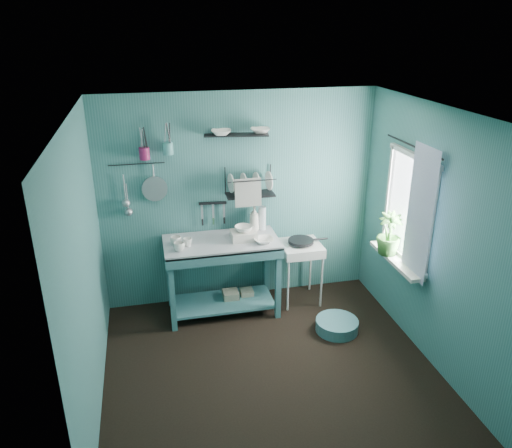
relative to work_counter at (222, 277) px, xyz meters
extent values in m
plane|color=black|center=(0.28, -1.15, -0.45)|extent=(3.20, 3.20, 0.00)
plane|color=silver|center=(0.28, -1.15, 2.05)|extent=(3.20, 3.20, 0.00)
plane|color=#316564|center=(0.28, 0.35, 0.80)|extent=(3.20, 0.00, 3.20)
plane|color=#316564|center=(0.28, -2.65, 0.80)|extent=(3.20, 0.00, 3.20)
plane|color=#316564|center=(-1.32, -1.15, 0.80)|extent=(0.00, 3.00, 3.00)
plane|color=#316564|center=(1.88, -1.15, 0.80)|extent=(0.00, 3.00, 3.00)
cube|color=#376F75|center=(0.00, 0.00, 0.00)|extent=(1.35, 0.78, 0.91)
imported|color=white|center=(-0.48, -0.16, 0.50)|extent=(0.12, 0.12, 0.10)
imported|color=white|center=(-0.38, -0.06, 0.50)|extent=(0.14, 0.14, 0.09)
imported|color=white|center=(-0.50, 0.00, 0.50)|extent=(0.17, 0.17, 0.10)
cube|color=silver|center=(0.25, -0.02, 0.50)|extent=(0.28, 0.22, 0.10)
imported|color=white|center=(0.25, -0.02, 0.59)|extent=(0.20, 0.19, 0.06)
imported|color=silver|center=(0.42, 0.20, 0.60)|extent=(0.11, 0.12, 0.30)
cylinder|color=silver|center=(0.52, 0.22, 0.59)|extent=(0.09, 0.09, 0.28)
imported|color=white|center=(0.45, -0.15, 0.48)|extent=(0.22, 0.22, 0.05)
cube|color=silver|center=(0.95, 0.05, -0.08)|extent=(0.48, 0.48, 0.75)
cylinder|color=black|center=(0.95, 0.05, 0.34)|extent=(0.30, 0.30, 0.03)
cube|color=black|center=(-0.04, 0.32, 0.79)|extent=(0.32, 0.05, 0.03)
cube|color=black|center=(0.38, 0.22, 1.05)|extent=(0.57, 0.30, 0.32)
cube|color=black|center=(0.24, 0.25, 1.58)|extent=(0.72, 0.29, 0.01)
imported|color=white|center=(0.07, 0.25, 1.59)|extent=(0.25, 0.25, 0.05)
imported|color=white|center=(0.50, 0.25, 1.60)|extent=(0.24, 0.24, 0.05)
cylinder|color=#921A4F|center=(-0.76, 0.27, 1.43)|extent=(0.11, 0.11, 0.13)
cylinder|color=teal|center=(-0.51, 0.27, 1.47)|extent=(0.11, 0.11, 0.13)
cylinder|color=#A7A9AF|center=(-0.68, 0.30, 1.02)|extent=(0.28, 0.03, 0.28)
cylinder|color=#A7A9AF|center=(-1.00, 0.31, 1.05)|extent=(0.01, 0.01, 0.30)
cylinder|color=#A7A9AF|center=(-0.98, 0.31, 0.94)|extent=(0.01, 0.01, 0.30)
cylinder|color=black|center=(-0.85, 0.32, 1.30)|extent=(0.60, 0.01, 0.01)
plane|color=white|center=(1.87, -0.70, 0.95)|extent=(0.00, 1.10, 1.10)
cube|color=silver|center=(1.78, -0.70, 0.36)|extent=(0.16, 0.95, 0.04)
plane|color=silver|center=(1.80, -1.00, 1.00)|extent=(0.00, 1.35, 1.35)
cylinder|color=black|center=(1.82, -0.70, 1.60)|extent=(0.02, 1.05, 0.02)
imported|color=#356D2B|center=(1.74, -0.57, 0.61)|extent=(0.31, 0.31, 0.47)
cube|color=gray|center=(0.10, 0.05, -0.34)|extent=(0.18, 0.18, 0.22)
cube|color=gray|center=(0.30, 0.08, -0.35)|extent=(0.15, 0.15, 0.20)
cylinder|color=#3F747C|center=(1.16, -0.68, -0.39)|extent=(0.47, 0.47, 0.13)
camera|label=1|loc=(-0.75, -5.04, 2.75)|focal=35.00mm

